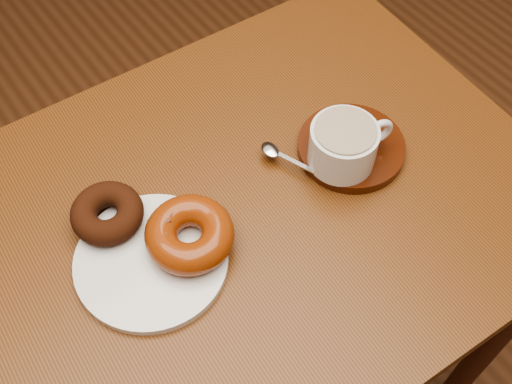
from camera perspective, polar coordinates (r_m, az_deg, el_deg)
ground at (r=1.74m, az=-8.24°, el=-12.96°), size 6.00×6.00×0.00m
cafe_table at (r=1.04m, az=-0.89°, el=-5.31°), size 0.93×0.72×0.84m
donut_plate at (r=0.88m, az=-9.28°, el=-6.04°), size 0.27×0.27×0.01m
donut_cinnamon at (r=0.90m, az=-13.09°, el=-1.85°), size 0.13×0.13×0.04m
donut_caramel at (r=0.86m, az=-5.94°, el=-3.76°), size 0.14×0.14×0.04m
saucer at (r=0.99m, az=8.44°, el=3.94°), size 0.18×0.18×0.02m
coffee_cup at (r=0.93m, az=7.85°, el=4.20°), size 0.13×0.10×0.07m
teaspoon at (r=0.95m, az=1.79°, el=3.53°), size 0.05×0.10×0.01m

